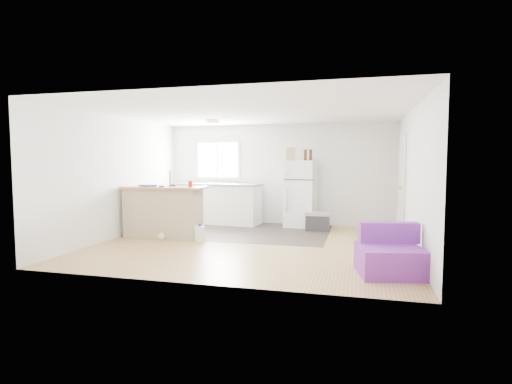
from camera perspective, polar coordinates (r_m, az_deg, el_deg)
room at (r=7.24m, az=-0.60°, el=1.92°), size 5.51×5.01×2.41m
vinyl_zone at (r=8.76m, az=-3.07°, el=-5.53°), size 4.05×2.50×0.00m
window at (r=10.07m, az=-5.48°, el=4.59°), size 1.18×0.06×0.98m
interior_door at (r=8.59m, az=20.08°, el=0.83°), size 0.11×0.92×2.10m
ceiling_fixture at (r=8.78m, az=-6.23°, el=9.91°), size 0.30×0.30×0.07m
kitchen_cabinets at (r=9.79m, az=-5.61°, el=-1.58°), size 2.24×0.89×1.27m
peninsula at (r=8.21m, az=-13.10°, el=-2.71°), size 1.66×0.65×1.01m
refrigerator at (r=9.27m, az=6.39°, el=-0.25°), size 0.74×0.71×1.53m
cooler at (r=8.85m, az=8.78°, el=-4.14°), size 0.55×0.38×0.41m
purple_seat at (r=5.71m, az=18.52°, el=-8.67°), size 0.94×0.91×0.67m
cleaner_jug at (r=7.63m, az=-8.02°, el=-5.91°), size 0.17×0.13×0.35m
mop at (r=7.93m, az=-13.06°, el=-5.02°), size 0.31×0.36×1.35m
red_cup at (r=7.89m, az=-9.38°, el=1.16°), size 0.10×0.10×0.12m
blue_tray at (r=8.22m, az=-15.19°, el=0.90°), size 0.36×0.32×0.04m
tool_a at (r=8.22m, az=-11.84°, el=0.94°), size 0.15×0.07×0.03m
tool_b at (r=8.03m, az=-13.35°, el=0.82°), size 0.10×0.05×0.03m
cardboard_box at (r=9.23m, az=5.00°, el=5.44°), size 0.21×0.12×0.30m
bottle_left at (r=9.11m, az=7.06°, el=5.28°), size 0.09×0.09×0.25m
bottle_right at (r=9.23m, az=7.80°, el=5.26°), size 0.09×0.09×0.25m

